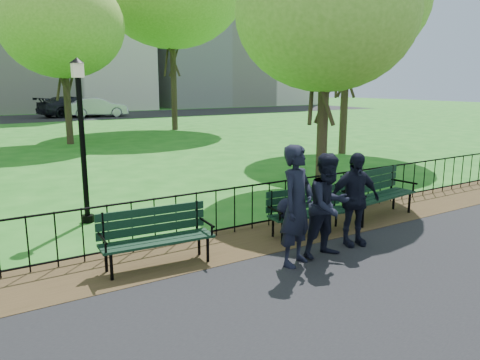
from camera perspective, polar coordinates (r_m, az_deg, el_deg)
ground at (r=7.81m, az=11.04°, el=-9.51°), size 120.00×120.00×0.00m
dirt_strip at (r=8.88m, az=4.37°, el=-6.57°), size 60.00×1.60×0.01m
far_street at (r=40.65m, az=-25.28°, el=6.77°), size 70.00×9.00×0.01m
iron_fence at (r=9.13m, az=2.55°, el=-2.85°), size 24.06×0.06×1.00m
apartment_east at (r=62.31m, az=-2.18°, el=20.32°), size 20.00×15.00×24.00m
park_bench_main at (r=8.70m, az=7.41°, el=-3.26°), size 1.69×0.69×0.93m
park_bench_left_a at (r=7.37m, az=-10.29°, el=-6.11°), size 1.78×0.67×0.99m
park_bench_right_a at (r=10.20m, az=16.20°, el=-1.04°), size 1.97×0.82×1.09m
lamppost at (r=9.78m, az=-18.71°, el=5.19°), size 0.29×0.29×3.28m
tree_near_e at (r=12.82m, az=10.50°, el=19.35°), size 4.68×4.68×6.53m
tree_far_c at (r=23.10m, az=-20.91°, el=17.23°), size 5.46×5.46×7.60m
person_left at (r=7.23m, az=6.95°, el=-3.13°), size 0.80×0.67×1.89m
person_mid at (r=7.66m, az=10.75°, el=-3.09°), size 0.83×0.43×1.71m
person_right at (r=8.32m, az=13.74°, el=-2.29°), size 1.03×0.63×1.64m
sedan_silver at (r=40.32m, az=-17.02°, el=8.48°), size 4.83×1.87×1.57m
sedan_dark at (r=41.56m, az=-19.77°, el=8.44°), size 6.14×3.95×1.66m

